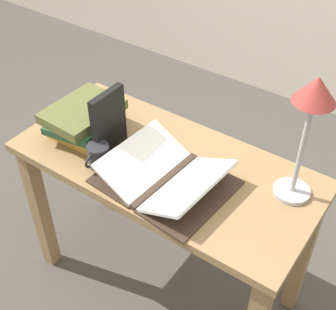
% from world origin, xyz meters
% --- Properties ---
extents(ground_plane, '(12.00, 12.00, 0.00)m').
position_xyz_m(ground_plane, '(0.00, 0.00, 0.00)').
color(ground_plane, '#47423D').
extents(reading_desk, '(1.17, 0.55, 0.76)m').
position_xyz_m(reading_desk, '(0.00, 0.00, 0.62)').
color(reading_desk, '#937047').
rests_on(reading_desk, ground_plane).
extents(open_book, '(0.47, 0.39, 0.10)m').
position_xyz_m(open_book, '(0.06, -0.09, 0.79)').
color(open_book, '#38281E').
rests_on(open_book, reading_desk).
extents(book_stack_tall, '(0.25, 0.32, 0.12)m').
position_xyz_m(book_stack_tall, '(-0.37, -0.04, 0.82)').
color(book_stack_tall, '#BC8933').
rests_on(book_stack_tall, reading_desk).
extents(book_standing_upright, '(0.03, 0.16, 0.26)m').
position_xyz_m(book_standing_upright, '(-0.22, -0.06, 0.89)').
color(book_standing_upright, black).
rests_on(book_standing_upright, reading_desk).
extents(reading_lamp, '(0.13, 0.13, 0.47)m').
position_xyz_m(reading_lamp, '(0.46, 0.12, 1.11)').
color(reading_lamp, '#ADADB2').
rests_on(reading_lamp, reading_desk).
extents(coffee_mug, '(0.08, 0.11, 0.09)m').
position_xyz_m(coffee_mug, '(-0.19, -0.15, 0.80)').
color(coffee_mug, '#28282D').
rests_on(coffee_mug, reading_desk).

